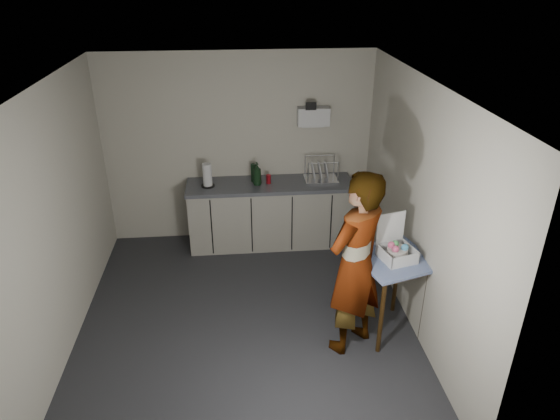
{
  "coord_description": "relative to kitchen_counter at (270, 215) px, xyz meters",
  "views": [
    {
      "loc": [
        -0.04,
        -4.45,
        3.56
      ],
      "look_at": [
        0.42,
        0.45,
        1.12
      ],
      "focal_mm": 32.0,
      "sensor_mm": 36.0,
      "label": 1
    }
  ],
  "objects": [
    {
      "name": "ground",
      "position": [
        -0.4,
        -1.7,
        -0.43
      ],
      "size": [
        4.0,
        4.0,
        0.0
      ],
      "primitive_type": "plane",
      "color": "#25262A",
      "rests_on": "ground"
    },
    {
      "name": "wall_back",
      "position": [
        -0.4,
        0.29,
        0.87
      ],
      "size": [
        3.6,
        0.02,
        2.6
      ],
      "primitive_type": "cube",
      "color": "beige",
      "rests_on": "ground"
    },
    {
      "name": "wall_right",
      "position": [
        1.39,
        -1.7,
        0.87
      ],
      "size": [
        0.02,
        4.0,
        2.6
      ],
      "primitive_type": "cube",
      "color": "beige",
      "rests_on": "ground"
    },
    {
      "name": "wall_left",
      "position": [
        -2.19,
        -1.7,
        0.87
      ],
      "size": [
        0.02,
        4.0,
        2.6
      ],
      "primitive_type": "cube",
      "color": "beige",
      "rests_on": "ground"
    },
    {
      "name": "ceiling",
      "position": [
        -0.4,
        -1.7,
        2.17
      ],
      "size": [
        3.6,
        4.0,
        0.01
      ],
      "primitive_type": "cube",
      "color": "white",
      "rests_on": "wall_back"
    },
    {
      "name": "kitchen_counter",
      "position": [
        0.0,
        0.0,
        0.0
      ],
      "size": [
        2.24,
        0.62,
        0.91
      ],
      "color": "black",
      "rests_on": "ground"
    },
    {
      "name": "wall_shelf",
      "position": [
        0.6,
        0.22,
        1.32
      ],
      "size": [
        0.42,
        0.18,
        0.37
      ],
      "color": "white",
      "rests_on": "ground"
    },
    {
      "name": "side_table",
      "position": [
        1.1,
        -2.0,
        0.37
      ],
      "size": [
        0.88,
        0.88,
        0.91
      ],
      "rotation": [
        0.0,
        0.0,
        0.29
      ],
      "color": "#39250D",
      "rests_on": "ground"
    },
    {
      "name": "standing_man",
      "position": [
        0.66,
        -2.18,
        0.54
      ],
      "size": [
        0.84,
        0.8,
        1.93
      ],
      "primitive_type": "imported",
      "rotation": [
        0.0,
        0.0,
        3.81
      ],
      "color": "#B2A593",
      "rests_on": "ground"
    },
    {
      "name": "soap_bottle",
      "position": [
        -0.17,
        -0.04,
        0.64
      ],
      "size": [
        0.14,
        0.14,
        0.31
      ],
      "primitive_type": "imported",
      "rotation": [
        0.0,
        0.0,
        0.2
      ],
      "color": "black",
      "rests_on": "kitchen_counter"
    },
    {
      "name": "soda_can",
      "position": [
        -0.02,
        0.0,
        0.54
      ],
      "size": [
        0.06,
        0.06,
        0.12
      ],
      "primitive_type": "cylinder",
      "color": "red",
      "rests_on": "kitchen_counter"
    },
    {
      "name": "dark_bottle",
      "position": [
        -0.21,
        0.08,
        0.61
      ],
      "size": [
        0.07,
        0.07,
        0.25
      ],
      "primitive_type": "cylinder",
      "color": "black",
      "rests_on": "kitchen_counter"
    },
    {
      "name": "paper_towel",
      "position": [
        -0.83,
        -0.03,
        0.63
      ],
      "size": [
        0.18,
        0.18,
        0.32
      ],
      "color": "black",
      "rests_on": "kitchen_counter"
    },
    {
      "name": "dish_rack",
      "position": [
        0.69,
        0.05,
        0.55
      ],
      "size": [
        0.44,
        0.33,
        0.31
      ],
      "color": "white",
      "rests_on": "kitchen_counter"
    },
    {
      "name": "bakery_box",
      "position": [
        1.11,
        -2.02,
        0.58
      ],
      "size": [
        0.39,
        0.39,
        0.44
      ],
      "rotation": [
        0.0,
        0.0,
        0.26
      ],
      "color": "white",
      "rests_on": "side_table"
    }
  ]
}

